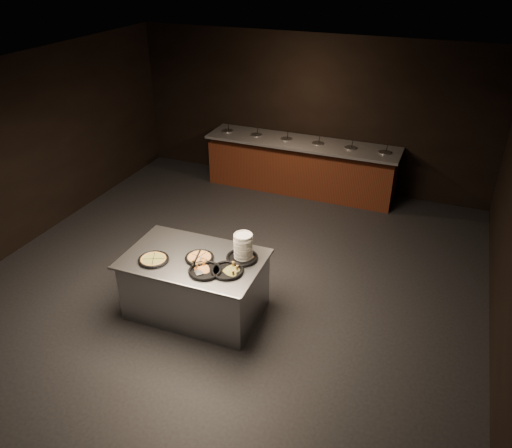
# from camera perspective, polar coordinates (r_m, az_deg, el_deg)

# --- Properties ---
(room) EXTENTS (7.02, 8.02, 2.92)m
(room) POSITION_cam_1_polar(r_m,az_deg,el_deg) (6.36, -4.30, 2.90)
(room) COLOR black
(room) RESTS_ON ground
(salad_bar) EXTENTS (3.70, 0.83, 1.18)m
(salad_bar) POSITION_cam_1_polar(r_m,az_deg,el_deg) (9.80, 5.09, 6.24)
(salad_bar) COLOR #5B2115
(salad_bar) RESTS_ON ground
(serving_counter) EXTENTS (1.77, 1.16, 0.84)m
(serving_counter) POSITION_cam_1_polar(r_m,az_deg,el_deg) (6.57, -6.90, -6.99)
(serving_counter) COLOR #BABDC2
(serving_counter) RESTS_ON ground
(plate_stack) EXTENTS (0.24, 0.24, 0.33)m
(plate_stack) POSITION_cam_1_polar(r_m,az_deg,el_deg) (6.20, -1.47, -2.55)
(plate_stack) COLOR white
(plate_stack) RESTS_ON serving_counter
(pan_veggie_whole) EXTENTS (0.38, 0.38, 0.04)m
(pan_veggie_whole) POSITION_cam_1_polar(r_m,az_deg,el_deg) (6.34, -11.64, -3.98)
(pan_veggie_whole) COLOR black
(pan_veggie_whole) RESTS_ON serving_counter
(pan_cheese_whole) EXTENTS (0.36, 0.36, 0.04)m
(pan_cheese_whole) POSITION_cam_1_polar(r_m,az_deg,el_deg) (6.28, -6.48, -3.83)
(pan_cheese_whole) COLOR black
(pan_cheese_whole) RESTS_ON serving_counter
(pan_cheese_slices_a) EXTENTS (0.40, 0.40, 0.04)m
(pan_cheese_slices_a) POSITION_cam_1_polar(r_m,az_deg,el_deg) (6.25, -1.60, -3.85)
(pan_cheese_slices_a) COLOR black
(pan_cheese_slices_a) RESTS_ON serving_counter
(pan_cheese_slices_b) EXTENTS (0.41, 0.41, 0.04)m
(pan_cheese_slices_b) POSITION_cam_1_polar(r_m,az_deg,el_deg) (6.04, -5.85, -5.31)
(pan_cheese_slices_b) COLOR black
(pan_cheese_slices_b) RESTS_ON serving_counter
(pan_veggie_slices) EXTENTS (0.40, 0.40, 0.04)m
(pan_veggie_slices) POSITION_cam_1_polar(r_m,az_deg,el_deg) (6.02, -3.29, -5.31)
(pan_veggie_slices) COLOR black
(pan_veggie_slices) RESTS_ON serving_counter
(server_left) EXTENTS (0.10, 0.33, 0.16)m
(server_left) POSITION_cam_1_polar(r_m,az_deg,el_deg) (6.17, -6.59, -3.86)
(server_left) COLOR #BABDC2
(server_left) RESTS_ON serving_counter
(server_right) EXTENTS (0.24, 0.24, 0.15)m
(server_right) POSITION_cam_1_polar(r_m,az_deg,el_deg) (6.06, -6.94, -4.65)
(server_right) COLOR #BABDC2
(server_right) RESTS_ON serving_counter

